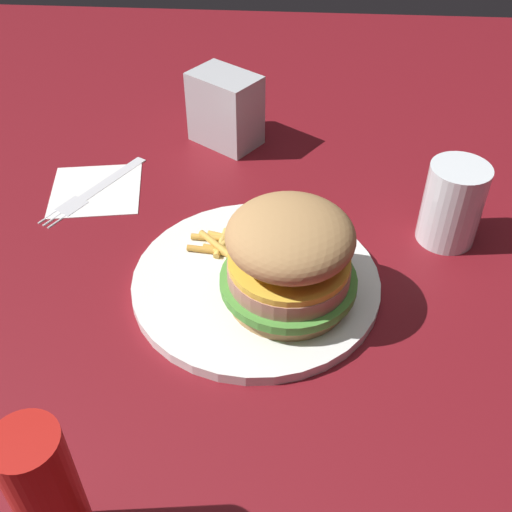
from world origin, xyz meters
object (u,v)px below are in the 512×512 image
Objects in this scene: plate at (256,282)px; napkin_dispenser at (225,109)px; drink_glass at (451,209)px; ketchup_bottle at (48,496)px; napkin at (96,190)px; sandwich at (289,257)px; fork at (95,189)px; fries_pile at (227,246)px.

napkin_dispenser is at bearing -167.84° from plate.
plate is 0.23m from drink_glass.
napkin is at bearing -167.40° from ketchup_bottle.
sandwich is at bearing -55.88° from drink_glass.
plate reaches higher than fork.
sandwich is (0.02, 0.03, 0.06)m from plate.
fries_pile is 0.57× the size of fork.
sandwich is 0.33m from napkin_dispenser.
drink_glass is at bearing 101.89° from fries_pile.
drink_glass is (-0.12, 0.18, -0.02)m from sandwich.
napkin_dispenser is at bearing 130.90° from fork.
napkin_dispenser is 0.57m from ketchup_bottle.
ketchup_bottle is at bearing 12.60° from napkin.
ketchup_bottle reaches higher than sandwich.
napkin is at bearing -126.33° from sandwich.
sandwich is 0.11m from fries_pile.
napkin is 0.45m from ketchup_bottle.
ketchup_bottle is at bearing -30.95° from sandwich.
ketchup_bottle is at bearing 119.28° from napkin_dispenser.
fork is 0.43m from drink_glass.
fries_pile is 0.96× the size of drink_glass.
fork is at bearing -167.26° from ketchup_bottle.
fries_pile is 0.83× the size of napkin.
sandwich reaches higher than fries_pile.
plate is at bearing 156.94° from ketchup_bottle.
sandwich reaches higher than napkin.
fries_pile is 0.25m from napkin_dispenser.
ketchup_bottle reaches higher than drink_glass.
ketchup_bottle is (0.27, -0.12, 0.06)m from plate.
plate is 1.92× the size of ketchup_bottle.
ketchup_bottle is at bearing -23.06° from plate.
sandwich is 1.43× the size of drink_glass.
ketchup_bottle reaches higher than napkin_dispenser.
drink_glass reaches higher than fries_pile.
plate is 2.71× the size of drink_glass.
napkin_dispenser is at bearing 174.44° from ketchup_bottle.
napkin is 0.43m from drink_glass.
ketchup_bottle reaches higher than napkin.
sandwich reaches higher than napkin_dispenser.
sandwich is 1.48× the size of fries_pile.
napkin is 1.16× the size of drink_glass.
sandwich reaches higher than fork.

